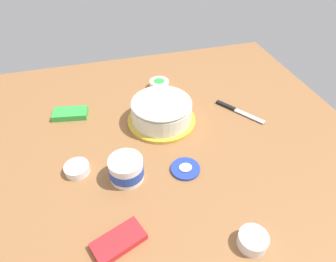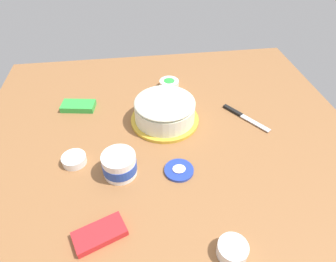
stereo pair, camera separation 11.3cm
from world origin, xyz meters
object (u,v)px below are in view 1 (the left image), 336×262
at_px(sprinkle_bowl_rainbow, 253,240).
at_px(spreading_knife, 235,110).
at_px(frosting_tub, 126,169).
at_px(candy_box_lower, 119,241).
at_px(candy_box_upper, 70,114).
at_px(sprinkle_bowl_blue, 77,169).
at_px(frosted_cake, 161,111).
at_px(frosting_tub_lid, 185,169).
at_px(sprinkle_bowl_green, 159,84).

bearing_deg(sprinkle_bowl_rainbow, spreading_knife, -111.22).
height_order(frosting_tub, candy_box_lower, frosting_tub).
bearing_deg(spreading_knife, sprinkle_bowl_rainbow, 68.78).
bearing_deg(candy_box_upper, sprinkle_bowl_blue, 102.32).
relative_size(frosted_cake, frosting_tub, 2.43).
bearing_deg(sprinkle_bowl_rainbow, candy_box_upper, -57.05).
bearing_deg(frosting_tub, frosted_cake, -125.44).
bearing_deg(spreading_knife, candy_box_upper, -12.58).
bearing_deg(frosting_tub, frosting_tub_lid, 173.99).
height_order(sprinkle_bowl_rainbow, candy_box_lower, sprinkle_bowl_rainbow).
relative_size(frosted_cake, candy_box_lower, 1.94).
distance_m(frosting_tub_lid, candy_box_lower, 0.34).
xyz_separation_m(spreading_knife, candy_box_lower, (0.59, 0.48, 0.01)).
relative_size(frosting_tub, sprinkle_bowl_rainbow, 1.41).
xyz_separation_m(spreading_knife, sprinkle_bowl_green, (0.28, -0.27, 0.02)).
distance_m(sprinkle_bowl_green, candy_box_upper, 0.44).
relative_size(sprinkle_bowl_rainbow, candy_box_lower, 0.57).
xyz_separation_m(sprinkle_bowl_green, sprinkle_bowl_rainbow, (-0.05, 0.85, -0.00)).
bearing_deg(frosted_cake, frosting_tub_lid, 93.20).
height_order(sprinkle_bowl_rainbow, sprinkle_bowl_blue, sprinkle_bowl_rainbow).
bearing_deg(sprinkle_bowl_green, sprinkle_bowl_blue, 47.49).
distance_m(frosted_cake, sprinkle_bowl_blue, 0.40).
bearing_deg(spreading_knife, sprinkle_bowl_blue, 14.34).
distance_m(frosting_tub, sprinkle_bowl_blue, 0.18).
bearing_deg(sprinkle_bowl_blue, spreading_knife, -165.66).
relative_size(sprinkle_bowl_blue, candy_box_lower, 0.59).
relative_size(frosting_tub, spreading_knife, 0.58).
bearing_deg(sprinkle_bowl_rainbow, sprinkle_bowl_blue, -41.27).
relative_size(frosted_cake, frosting_tub_lid, 2.76).
bearing_deg(candy_box_lower, sprinkle_bowl_blue, -92.55).
distance_m(frosting_tub_lid, spreading_knife, 0.42).
bearing_deg(frosting_tub_lid, frosting_tub, -6.01).
xyz_separation_m(frosting_tub, sprinkle_bowl_blue, (0.16, -0.07, -0.03)).
bearing_deg(frosting_tub, sprinkle_bowl_blue, -23.57).
height_order(frosting_tub, sprinkle_bowl_green, frosting_tub).
xyz_separation_m(sprinkle_bowl_rainbow, candy_box_lower, (0.36, -0.10, -0.01)).
relative_size(frosting_tub_lid, candy_box_upper, 0.72).
xyz_separation_m(spreading_knife, sprinkle_bowl_rainbow, (0.23, 0.58, 0.02)).
bearing_deg(spreading_knife, candy_box_lower, 39.29).
height_order(frosting_tub, sprinkle_bowl_rainbow, frosting_tub).
xyz_separation_m(sprinkle_bowl_green, candy_box_upper, (0.43, 0.11, -0.01)).
bearing_deg(frosted_cake, frosting_tub, 54.56).
height_order(frosted_cake, sprinkle_bowl_rainbow, frosted_cake).
distance_m(frosted_cake, candy_box_upper, 0.40).
distance_m(spreading_knife, sprinkle_bowl_blue, 0.71).
height_order(sprinkle_bowl_green, candy_box_upper, sprinkle_bowl_green).
relative_size(spreading_knife, sprinkle_bowl_rainbow, 2.44).
xyz_separation_m(frosted_cake, sprinkle_bowl_rainbow, (-0.11, 0.60, -0.03)).
relative_size(frosting_tub_lid, sprinkle_bowl_rainbow, 1.24).
relative_size(sprinkle_bowl_rainbow, sprinkle_bowl_blue, 0.97).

